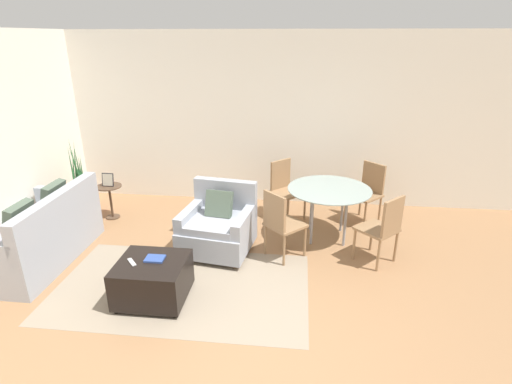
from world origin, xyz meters
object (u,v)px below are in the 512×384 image
object	(u,v)px
potted_plant	(82,197)
dining_chair_near_left	(280,221)
couch	(38,238)
armchair	(218,226)
dining_chair_far_right	(368,189)
side_table	(110,196)
dining_table	(329,194)
ottoman	(153,279)
book_stack	(155,259)
dining_chair_near_right	(384,226)
tv_remote_primary	(132,262)
picture_frame	(108,180)
dining_chair_far_left	(285,186)

from	to	relation	value
potted_plant	dining_chair_near_left	world-z (taller)	potted_plant
couch	armchair	bearing A→B (deg)	13.10
potted_plant	dining_chair_far_right	size ratio (longest dim) A/B	1.38
couch	side_table	size ratio (longest dim) A/B	3.23
dining_table	dining_chair_near_left	xyz separation A→B (m)	(-0.63, -0.63, -0.14)
ottoman	book_stack	distance (m)	0.23
potted_plant	dining_chair_near_right	bearing A→B (deg)	-12.71
tv_remote_primary	armchair	bearing A→B (deg)	59.49
armchair	picture_frame	world-z (taller)	armchair
book_stack	dining_chair_far_right	bearing A→B (deg)	41.16
armchair	book_stack	xyz separation A→B (m)	(-0.46, -1.07, 0.12)
side_table	potted_plant	bearing A→B (deg)	170.53
book_stack	potted_plant	world-z (taller)	potted_plant
picture_frame	book_stack	bearing A→B (deg)	-53.41
armchair	dining_chair_far_right	size ratio (longest dim) A/B	1.08
book_stack	potted_plant	distance (m)	2.74
ottoman	tv_remote_primary	size ratio (longest dim) A/B	4.69
ottoman	dining_chair_far_left	bearing A→B (deg)	60.21
tv_remote_primary	dining_table	distance (m)	2.70
tv_remote_primary	dining_chair_far_left	bearing A→B (deg)	56.92
potted_plant	dining_chair_far_left	bearing A→B (deg)	4.50
tv_remote_primary	dining_chair_near_right	bearing A→B (deg)	20.78
couch	tv_remote_primary	distance (m)	1.64
ottoman	dining_chair_far_left	size ratio (longest dim) A/B	0.80
dining_chair_near_left	dining_chair_far_right	size ratio (longest dim) A/B	1.00
picture_frame	dining_chair_near_right	xyz separation A→B (m)	(3.91, -0.91, -0.11)
tv_remote_primary	dining_chair_far_left	world-z (taller)	dining_chair_far_left
couch	dining_chair_far_left	xyz separation A→B (m)	(2.99, 1.64, 0.21)
dining_chair_near_right	dining_chair_far_right	bearing A→B (deg)	90.00
book_stack	tv_remote_primary	xyz separation A→B (m)	(-0.22, -0.09, -0.00)
couch	armchair	world-z (taller)	couch
couch	ottoman	bearing A→B (deg)	-20.19
armchair	dining_table	size ratio (longest dim) A/B	0.86
couch	book_stack	size ratio (longest dim) A/B	8.47
potted_plant	picture_frame	distance (m)	0.64
dining_chair_far_left	book_stack	bearing A→B (deg)	-119.99
picture_frame	ottoman	bearing A→B (deg)	-54.70
side_table	dining_chair_far_left	xyz separation A→B (m)	(2.66, 0.34, 0.15)
dining_chair_near_left	dining_chair_far_left	xyz separation A→B (m)	(0.00, 1.25, 0.00)
dining_table	dining_chair_far_left	world-z (taller)	dining_chair_far_left
ottoman	potted_plant	world-z (taller)	potted_plant
armchair	potted_plant	bearing A→B (deg)	159.57
armchair	dining_table	distance (m)	1.56
armchair	dining_table	xyz separation A→B (m)	(1.44, 0.51, 0.31)
dining_table	dining_chair_far_left	bearing A→B (deg)	135.00
picture_frame	dining_chair_near_right	world-z (taller)	dining_chair_near_right
book_stack	dining_chair_far_right	xyz separation A→B (m)	(2.52, 2.21, 0.06)
picture_frame	dining_chair_far_left	world-z (taller)	dining_chair_far_left
ottoman	dining_table	bearing A→B (deg)	40.47
book_stack	dining_chair_near_right	xyz separation A→B (m)	(2.52, 0.96, 0.06)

